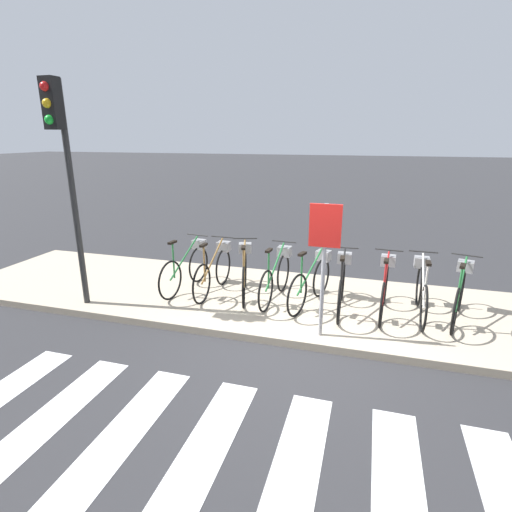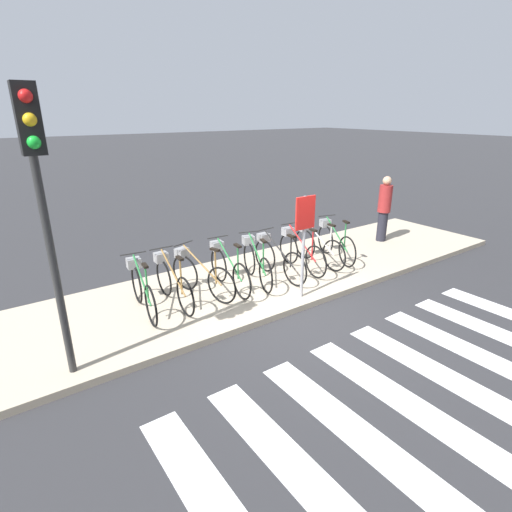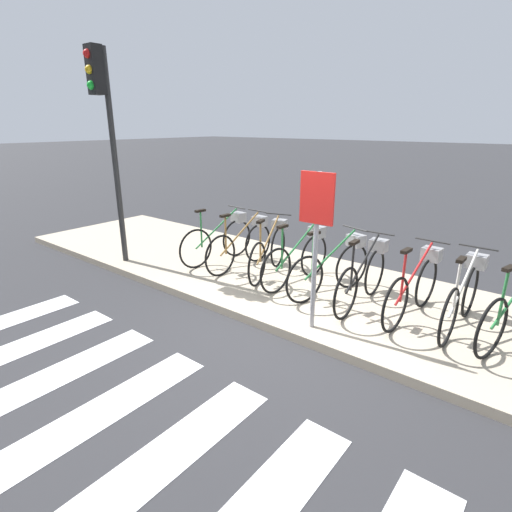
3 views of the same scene
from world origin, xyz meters
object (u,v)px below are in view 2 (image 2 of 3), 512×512
Objects in this scene: pedestrian at (384,207)px; traffic_light at (39,181)px; parked_bicycle_0 at (142,288)px; parked_bicycle_4 at (256,261)px; parked_bicycle_5 at (277,257)px; sign_post at (304,230)px; parked_bicycle_1 at (172,280)px; parked_bicycle_7 at (316,245)px; parked_bicycle_3 at (227,267)px; parked_bicycle_6 at (299,250)px; parked_bicycle_8 at (334,240)px; parked_bicycle_2 at (199,273)px.

pedestrian is 8.56m from traffic_light.
parked_bicycle_4 is at bearing -1.81° from parked_bicycle_0.
parked_bicycle_4 is at bearing 173.87° from parked_bicycle_5.
pedestrian is at bearing 18.74° from sign_post.
parked_bicycle_1 is 3.60m from parked_bicycle_7.
parked_bicycle_0 is 1.00× the size of parked_bicycle_3.
parked_bicycle_3 is 0.46× the size of traffic_light.
parked_bicycle_8 is at bearing 2.13° from parked_bicycle_6.
parked_bicycle_6 and parked_bicycle_7 have the same top height.
parked_bicycle_3 is at bearing -3.09° from parked_bicycle_2.
parked_bicycle_6 is 1.14m from parked_bicycle_8.
parked_bicycle_0 is 1.00× the size of parked_bicycle_1.
parked_bicycle_1 and parked_bicycle_7 have the same top height.
parked_bicycle_0 is at bearing 179.38° from parked_bicycle_3.
parked_bicycle_2 is at bearing 0.71° from parked_bicycle_0.
parked_bicycle_0 is 2.91m from parked_bicycle_5.
parked_bicycle_2 is 3.60m from traffic_light.
parked_bicycle_5 is 4.98m from traffic_light.
traffic_light is (-3.83, -1.16, 2.18)m from parked_bicycle_4.
pedestrian reaches higher than parked_bicycle_1.
parked_bicycle_5 is 1.03× the size of parked_bicycle_8.
parked_bicycle_4 is at bearing -2.02° from parked_bicycle_1.
pedestrian reaches higher than parked_bicycle_3.
parked_bicycle_7 is 2.72m from pedestrian.
pedestrian is at bearing 4.97° from parked_bicycle_5.
parked_bicycle_0 is 1.03× the size of parked_bicycle_4.
pedestrian reaches higher than parked_bicycle_5.
parked_bicycle_1 is 0.97× the size of pedestrian.
parked_bicycle_2 is at bearing 179.37° from parked_bicycle_7.
sign_post reaches higher than parked_bicycle_4.
parked_bicycle_1 is 1.00× the size of parked_bicycle_5.
parked_bicycle_2 and parked_bicycle_4 have the same top height.
parked_bicycle_2 and parked_bicycle_5 have the same top height.
parked_bicycle_5 is at bearing -174.95° from parked_bicycle_7.
parked_bicycle_3 is 1.75m from sign_post.
parked_bicycle_3 is 1.00× the size of parked_bicycle_6.
parked_bicycle_7 is 6.13m from traffic_light.
parked_bicycle_3 is 0.97× the size of pedestrian.
parked_bicycle_6 is 0.57m from parked_bicycle_7.
parked_bicycle_1 is 1.00× the size of parked_bicycle_7.
parked_bicycle_5 is (2.91, -0.13, 0.00)m from parked_bicycle_0.
parked_bicycle_7 is at bearing -0.26° from parked_bicycle_0.
parked_bicycle_1 is at bearing 179.62° from parked_bicycle_3.
parked_bicycle_2 is 0.99× the size of parked_bicycle_8.
parked_bicycle_5 is 1.83m from parked_bicycle_8.
parked_bicycle_1 and parked_bicycle_5 have the same top height.
sign_post is (-4.14, -1.40, 0.41)m from pedestrian.
parked_bicycle_3 is at bearing -180.00° from parked_bicycle_7.
parked_bicycle_5 is 0.87× the size of sign_post.
parked_bicycle_6 is (1.84, -0.05, 0.00)m from parked_bicycle_3.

